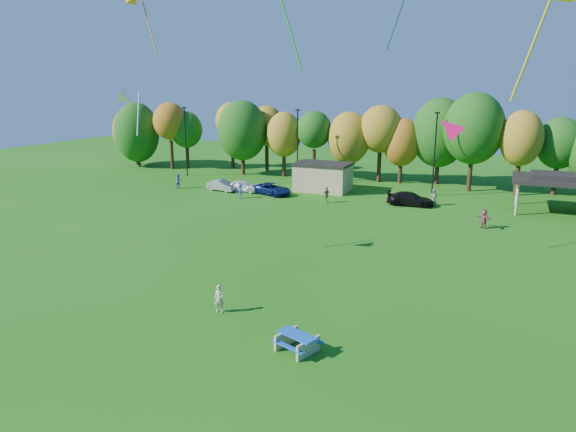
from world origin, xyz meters
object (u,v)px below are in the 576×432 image
at_px(car_b, 222,185).
at_px(car_d, 410,199).
at_px(car_a, 243,186).
at_px(car_c, 272,189).
at_px(picnic_table, 297,341).
at_px(kite_flyer, 219,299).

relative_size(car_b, car_d, 0.81).
height_order(car_a, car_c, car_a).
xyz_separation_m(picnic_table, car_c, (-15.86, 30.82, 0.17)).
xyz_separation_m(picnic_table, car_b, (-22.05, 30.43, 0.15)).
xyz_separation_m(car_a, car_d, (18.78, 0.63, 0.00)).
distance_m(car_c, car_d, 15.08).
height_order(car_b, car_c, car_c).
xyz_separation_m(car_b, car_c, (6.20, 0.38, 0.02)).
bearing_deg(car_d, car_b, 89.57).
bearing_deg(car_b, car_a, -67.72).
bearing_deg(car_a, car_b, 105.41).
bearing_deg(car_c, car_a, 106.41).
xyz_separation_m(car_c, car_d, (15.06, 0.81, 0.03)).
xyz_separation_m(kite_flyer, car_a, (-14.19, 28.89, -0.10)).
bearing_deg(car_b, car_c, -77.14).
bearing_deg(car_b, kite_flyer, -140.20).
relative_size(car_c, car_d, 1.00).
bearing_deg(car_b, picnic_table, -134.75).
bearing_deg(car_a, car_c, -90.43).
distance_m(car_a, car_c, 3.72).
distance_m(kite_flyer, car_a, 32.19).
relative_size(car_a, car_b, 1.05).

